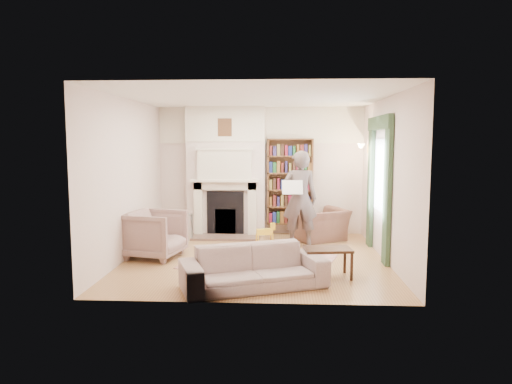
# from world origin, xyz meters

# --- Properties ---
(floor) EXTENTS (4.50, 4.50, 0.00)m
(floor) POSITION_xyz_m (0.00, 0.00, 0.00)
(floor) COLOR #8F6039
(floor) RESTS_ON ground
(ceiling) EXTENTS (4.50, 4.50, 0.00)m
(ceiling) POSITION_xyz_m (0.00, 0.00, 2.80)
(ceiling) COLOR white
(ceiling) RESTS_ON wall_back
(wall_back) EXTENTS (4.50, 0.00, 4.50)m
(wall_back) POSITION_xyz_m (0.00, 2.25, 1.40)
(wall_back) COLOR silver
(wall_back) RESTS_ON floor
(wall_front) EXTENTS (4.50, 0.00, 4.50)m
(wall_front) POSITION_xyz_m (0.00, -2.25, 1.40)
(wall_front) COLOR silver
(wall_front) RESTS_ON floor
(wall_left) EXTENTS (0.00, 4.50, 4.50)m
(wall_left) POSITION_xyz_m (-2.25, 0.00, 1.40)
(wall_left) COLOR silver
(wall_left) RESTS_ON floor
(wall_right) EXTENTS (0.00, 4.50, 4.50)m
(wall_right) POSITION_xyz_m (2.25, 0.00, 1.40)
(wall_right) COLOR silver
(wall_right) RESTS_ON floor
(fireplace) EXTENTS (1.70, 0.58, 2.80)m
(fireplace) POSITION_xyz_m (-0.75, 2.05, 1.39)
(fireplace) COLOR silver
(fireplace) RESTS_ON floor
(bookcase) EXTENTS (1.00, 0.24, 1.85)m
(bookcase) POSITION_xyz_m (0.65, 2.12, 1.18)
(bookcase) COLOR brown
(bookcase) RESTS_ON floor
(window) EXTENTS (0.02, 0.90, 1.30)m
(window) POSITION_xyz_m (2.23, 0.40, 1.45)
(window) COLOR silver
(window) RESTS_ON wall_right
(curtain_left) EXTENTS (0.07, 0.32, 2.40)m
(curtain_left) POSITION_xyz_m (2.20, -0.30, 1.20)
(curtain_left) COLOR #30472D
(curtain_left) RESTS_ON floor
(curtain_right) EXTENTS (0.07, 0.32, 2.40)m
(curtain_right) POSITION_xyz_m (2.20, 1.10, 1.20)
(curtain_right) COLOR #30472D
(curtain_right) RESTS_ON floor
(pelmet) EXTENTS (0.09, 1.70, 0.24)m
(pelmet) POSITION_xyz_m (2.19, 0.40, 2.38)
(pelmet) COLOR #30472D
(pelmet) RESTS_ON wall_right
(wall_sconce) EXTENTS (0.20, 0.24, 0.24)m
(wall_sconce) POSITION_xyz_m (2.03, 1.50, 1.90)
(wall_sconce) COLOR gold
(wall_sconce) RESTS_ON wall_right
(rug) EXTENTS (2.78, 2.43, 0.01)m
(rug) POSITION_xyz_m (0.09, -0.24, 0.01)
(rug) COLOR #C1A992
(rug) RESTS_ON floor
(armchair_reading) EXTENTS (1.30, 1.25, 0.66)m
(armchair_reading) POSITION_xyz_m (1.27, 1.56, 0.33)
(armchair_reading) COLOR #522C2B
(armchair_reading) RESTS_ON floor
(armchair_left) EXTENTS (1.10, 1.08, 0.84)m
(armchair_left) POSITION_xyz_m (-1.78, -0.04, 0.42)
(armchair_left) COLOR gray
(armchair_left) RESTS_ON floor
(sofa) EXTENTS (2.16, 1.44, 0.59)m
(sofa) POSITION_xyz_m (0.07, -1.63, 0.29)
(sofa) COLOR #BCB09B
(sofa) RESTS_ON floor
(man_reading) EXTENTS (0.72, 0.50, 1.88)m
(man_reading) POSITION_xyz_m (0.82, 0.96, 0.94)
(man_reading) COLOR #504340
(man_reading) RESTS_ON floor
(newspaper) EXTENTS (0.40, 0.14, 0.26)m
(newspaper) POSITION_xyz_m (0.67, 0.76, 1.19)
(newspaper) COLOR white
(newspaper) RESTS_ON man_reading
(coffee_table) EXTENTS (0.75, 0.53, 0.45)m
(coffee_table) POSITION_xyz_m (1.15, -1.06, 0.23)
(coffee_table) COLOR #351D12
(coffee_table) RESTS_ON floor
(paraffin_heater) EXTENTS (0.30, 0.30, 0.55)m
(paraffin_heater) POSITION_xyz_m (-1.50, 1.41, 0.28)
(paraffin_heater) COLOR #ACB0B4
(paraffin_heater) RESTS_ON floor
(rocking_horse) EXTENTS (0.53, 0.33, 0.44)m
(rocking_horse) POSITION_xyz_m (0.13, 1.03, 0.22)
(rocking_horse) COLOR yellow
(rocking_horse) RESTS_ON rug
(board_game) EXTENTS (0.47, 0.47, 0.03)m
(board_game) POSITION_xyz_m (-0.75, -0.35, 0.03)
(board_game) COLOR #DAD04D
(board_game) RESTS_ON rug
(game_box_lid) EXTENTS (0.30, 0.23, 0.04)m
(game_box_lid) POSITION_xyz_m (-0.72, 0.08, 0.04)
(game_box_lid) COLOR #A61612
(game_box_lid) RESTS_ON rug
(comic_annuals) EXTENTS (0.96, 0.65, 0.02)m
(comic_annuals) POSITION_xyz_m (0.26, -0.37, 0.02)
(comic_annuals) COLOR red
(comic_annuals) RESTS_ON rug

